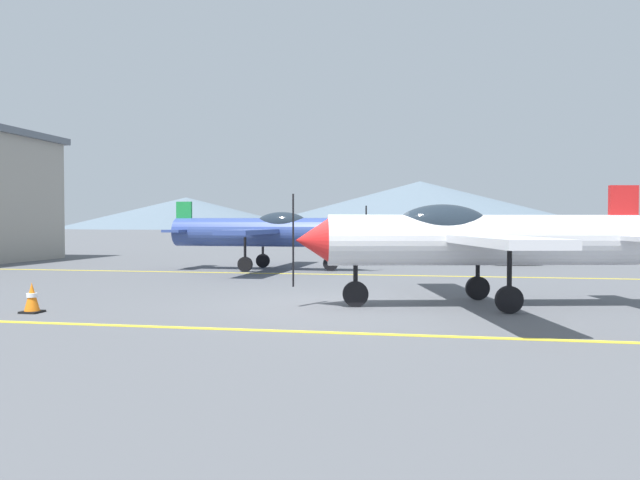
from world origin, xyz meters
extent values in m
plane|color=#54565B|center=(0.00, 0.00, 0.00)|extent=(400.00, 400.00, 0.00)
cube|color=yellow|center=(0.00, -3.17, 0.01)|extent=(80.00, 0.16, 0.01)
cube|color=yellow|center=(0.00, 7.65, 0.01)|extent=(80.00, 0.16, 0.01)
cylinder|color=silver|center=(3.07, 0.50, 1.38)|extent=(6.54, 2.45, 1.05)
cone|color=red|center=(-0.41, -0.29, 1.38)|extent=(0.85, 1.01, 0.89)
cube|color=black|center=(-0.78, -0.38, 1.38)|extent=(0.06, 0.12, 1.90)
ellipsoid|color=#1E2833|center=(2.23, 0.31, 1.69)|extent=(2.04, 1.26, 0.86)
cube|color=silver|center=(2.70, 0.41, 1.43)|extent=(2.87, 8.39, 0.15)
cube|color=silver|center=(5.94, 1.15, 1.43)|extent=(1.20, 2.56, 0.10)
cube|color=red|center=(5.94, 1.15, 1.95)|extent=(0.61, 0.24, 1.14)
cylinder|color=black|center=(0.47, -0.09, 0.74)|extent=(0.10, 0.10, 0.96)
cylinder|color=black|center=(0.47, -0.09, 0.27)|extent=(0.54, 0.23, 0.53)
cylinder|color=black|center=(3.02, 1.56, 0.74)|extent=(0.10, 0.10, 0.96)
cylinder|color=black|center=(3.02, 1.56, 0.27)|extent=(0.54, 0.23, 0.53)
cylinder|color=black|center=(3.49, -0.48, 0.74)|extent=(0.10, 0.10, 0.96)
cylinder|color=black|center=(3.49, -0.48, 0.27)|extent=(0.54, 0.23, 0.53)
cylinder|color=#33478C|center=(-4.30, 9.19, 1.38)|extent=(6.49, 1.19, 1.05)
cone|color=#1E8C3F|center=(-0.74, 9.11, 1.38)|extent=(0.69, 0.90, 0.89)
cube|color=black|center=(-0.36, 9.10, 1.38)|extent=(0.04, 0.11, 1.90)
ellipsoid|color=#1E2833|center=(-3.45, 9.17, 1.69)|extent=(1.92, 0.90, 0.86)
cube|color=#33478C|center=(-3.92, 9.18, 1.43)|extent=(1.24, 8.39, 0.15)
cube|color=#33478C|center=(-7.25, 9.26, 1.43)|extent=(0.72, 2.49, 0.10)
cube|color=#1E8C3F|center=(-7.25, 9.26, 1.95)|extent=(0.60, 0.13, 1.14)
cylinder|color=black|center=(-1.64, 9.13, 0.74)|extent=(0.10, 0.10, 0.96)
cylinder|color=black|center=(-1.64, 9.13, 0.27)|extent=(0.53, 0.13, 0.53)
cylinder|color=black|center=(-4.52, 8.15, 0.74)|extent=(0.10, 0.10, 0.96)
cylinder|color=black|center=(-4.52, 8.15, 0.27)|extent=(0.53, 0.13, 0.53)
cylinder|color=black|center=(-4.47, 10.24, 0.74)|extent=(0.10, 0.10, 0.96)
cylinder|color=black|center=(-4.47, 10.24, 0.27)|extent=(0.53, 0.13, 0.53)
cube|color=black|center=(4.87, 15.16, 0.70)|extent=(2.53, 4.55, 0.75)
cube|color=black|center=(4.90, 15.01, 1.35)|extent=(1.98, 2.65, 0.55)
cylinder|color=black|center=(5.51, 16.71, 0.32)|extent=(0.33, 0.67, 0.64)
cylinder|color=black|center=(3.74, 16.40, 0.32)|extent=(0.33, 0.67, 0.64)
cylinder|color=black|center=(6.01, 13.92, 0.32)|extent=(0.33, 0.67, 0.64)
cylinder|color=black|center=(4.23, 13.60, 0.32)|extent=(0.33, 0.67, 0.64)
cube|color=black|center=(-5.55, -2.10, 0.02)|extent=(0.36, 0.36, 0.04)
cone|color=orange|center=(-5.55, -2.10, 0.32)|extent=(0.29, 0.29, 0.55)
cylinder|color=white|center=(-5.55, -2.10, 0.34)|extent=(0.20, 0.20, 0.08)
cone|color=slate|center=(-68.95, 155.97, 4.41)|extent=(70.91, 70.91, 8.82)
cone|color=slate|center=(-2.22, 142.03, 5.87)|extent=(88.70, 88.70, 11.75)
camera|label=1|loc=(2.14, -12.83, 1.75)|focal=35.02mm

